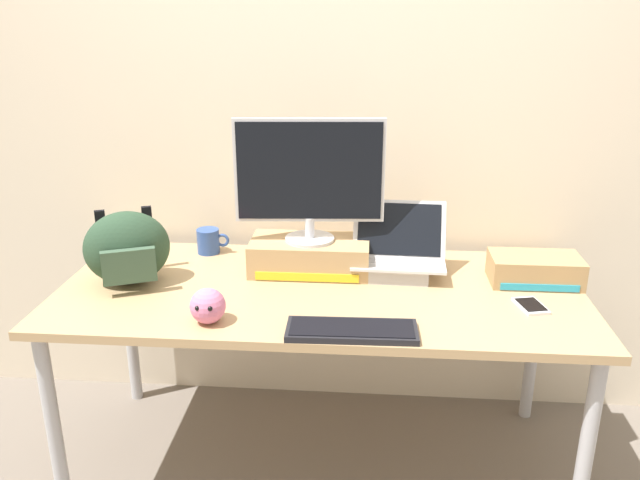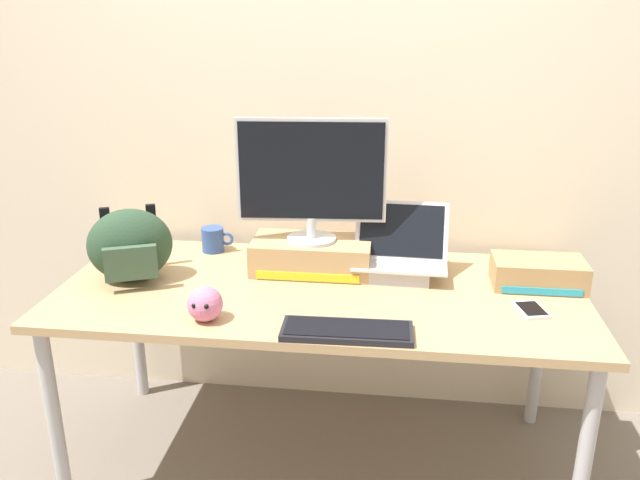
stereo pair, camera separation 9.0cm
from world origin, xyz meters
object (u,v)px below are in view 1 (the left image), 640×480
(open_laptop, at_px, (398,260))
(toner_box_cyan, at_px, (535,269))
(messenger_backpack, at_px, (127,248))
(plush_toy, at_px, (208,306))
(external_keyboard, at_px, (352,330))
(desktop_monitor, at_px, (309,178))
(coffee_mug, at_px, (209,241))
(toner_box_yellow, at_px, (310,255))
(cell_phone, at_px, (531,306))

(open_laptop, xyz_separation_m, toner_box_cyan, (0.49, -0.03, -0.01))
(open_laptop, height_order, messenger_backpack, messenger_backpack)
(open_laptop, distance_m, plush_toy, 0.76)
(open_laptop, xyz_separation_m, external_keyboard, (-0.15, -0.49, -0.05))
(desktop_monitor, xyz_separation_m, external_keyboard, (0.18, -0.50, -0.35))
(coffee_mug, relative_size, toner_box_cyan, 0.41)
(open_laptop, bearing_deg, toner_box_cyan, -2.09)
(toner_box_yellow, xyz_separation_m, desktop_monitor, (0.00, -0.00, 0.30))
(desktop_monitor, xyz_separation_m, toner_box_cyan, (0.82, -0.04, -0.31))
(messenger_backpack, xyz_separation_m, coffee_mug, (0.21, 0.32, -0.08))
(messenger_backpack, relative_size, plush_toy, 3.14)
(plush_toy, distance_m, toner_box_cyan, 1.18)
(messenger_backpack, xyz_separation_m, toner_box_cyan, (1.46, 0.12, -0.08))
(open_laptop, relative_size, plush_toy, 3.08)
(cell_phone, bearing_deg, open_laptop, 135.81)
(cell_phone, bearing_deg, toner_box_cyan, 61.30)
(external_keyboard, distance_m, cell_phone, 0.63)
(coffee_mug, bearing_deg, plush_toy, -76.37)
(open_laptop, xyz_separation_m, plush_toy, (-0.61, -0.45, 0.00))
(cell_phone, distance_m, plush_toy, 1.06)
(coffee_mug, distance_m, toner_box_cyan, 1.27)
(cell_phone, distance_m, toner_box_cyan, 0.23)
(coffee_mug, height_order, plush_toy, plush_toy)
(desktop_monitor, xyz_separation_m, cell_phone, (0.76, -0.26, -0.36))
(desktop_monitor, distance_m, plush_toy, 0.62)
(open_laptop, bearing_deg, plush_toy, -141.74)
(desktop_monitor, xyz_separation_m, messenger_backpack, (-0.64, -0.16, -0.23))
(open_laptop, bearing_deg, cell_phone, -28.38)
(toner_box_yellow, relative_size, messenger_backpack, 1.25)
(toner_box_yellow, height_order, cell_phone, toner_box_yellow)
(toner_box_yellow, xyz_separation_m, plush_toy, (-0.28, -0.46, -0.00))
(open_laptop, distance_m, external_keyboard, 0.51)
(open_laptop, bearing_deg, desktop_monitor, -179.42)
(messenger_backpack, xyz_separation_m, cell_phone, (1.40, -0.10, -0.13))
(external_keyboard, height_order, coffee_mug, coffee_mug)
(messenger_backpack, relative_size, coffee_mug, 2.69)
(open_laptop, height_order, toner_box_cyan, open_laptop)
(toner_box_yellow, relative_size, desktop_monitor, 0.82)
(coffee_mug, height_order, cell_phone, coffee_mug)
(open_laptop, distance_m, coffee_mug, 0.78)
(coffee_mug, bearing_deg, cell_phone, -19.48)
(open_laptop, distance_m, messenger_backpack, 0.99)
(desktop_monitor, height_order, plush_toy, desktop_monitor)
(desktop_monitor, relative_size, open_laptop, 1.56)
(open_laptop, height_order, plush_toy, open_laptop)
(coffee_mug, xyz_separation_m, cell_phone, (1.19, -0.42, -0.04))
(messenger_backpack, height_order, coffee_mug, messenger_backpack)
(toner_box_cyan, bearing_deg, messenger_backpack, -175.27)
(toner_box_yellow, distance_m, coffee_mug, 0.46)
(open_laptop, height_order, cell_phone, open_laptop)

